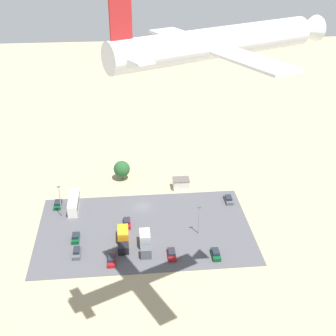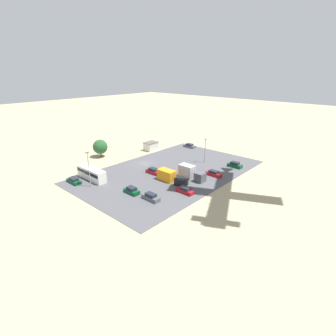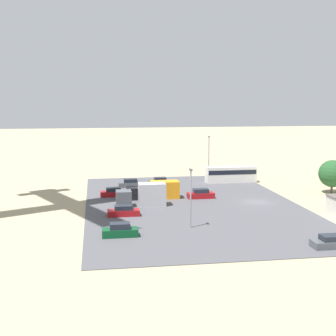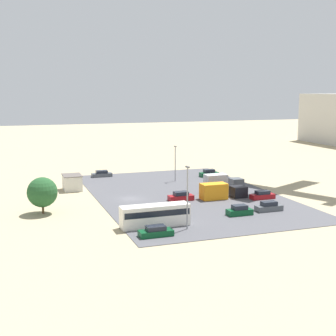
{
  "view_description": "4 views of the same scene",
  "coord_description": "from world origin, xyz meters",
  "px_view_note": "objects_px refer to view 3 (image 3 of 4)",
  "views": [
    {
      "loc": [
        3.46,
        107.19,
        68.37
      ],
      "look_at": [
        -4.05,
        29.79,
        27.33
      ],
      "focal_mm": 50.0,
      "sensor_mm": 36.0,
      "label": 1
    },
    {
      "loc": [
        52.93,
        57.47,
        27.69
      ],
      "look_at": [
        3.49,
        13.05,
        2.7
      ],
      "focal_mm": 28.0,
      "sensor_mm": 36.0,
      "label": 2
    },
    {
      "loc": [
        -71.01,
        25.66,
        16.66
      ],
      "look_at": [
        -0.94,
        14.65,
        6.13
      ],
      "focal_mm": 50.0,
      "sensor_mm": 36.0,
      "label": 3
    },
    {
      "loc": [
        80.87,
        -21.18,
        19.45
      ],
      "look_at": [
        -0.24,
        7.4,
        5.31
      ],
      "focal_mm": 50.0,
      "sensor_mm": 36.0,
      "label": 4
    }
  ],
  "objects_px": {
    "parked_car_3": "(160,182)",
    "parked_car_4": "(201,194)",
    "parked_car_6": "(130,184)",
    "parked_truck_1": "(144,196)",
    "parked_car_0": "(123,211)",
    "parked_car_2": "(332,242)",
    "bus": "(231,174)",
    "parked_car_7": "(231,175)",
    "parked_car_5": "(120,231)",
    "parked_truck_0": "(156,191)",
    "parked_car_1": "(113,193)"
  },
  "relations": [
    {
      "from": "bus",
      "to": "parked_car_7",
      "type": "distance_m",
      "value": 4.81
    },
    {
      "from": "parked_car_5",
      "to": "parked_car_2",
      "type": "bearing_deg",
      "value": 71.1
    },
    {
      "from": "parked_car_0",
      "to": "parked_car_3",
      "type": "height_order",
      "value": "parked_car_3"
    },
    {
      "from": "parked_car_7",
      "to": "parked_truck_0",
      "type": "height_order",
      "value": "parked_truck_0"
    },
    {
      "from": "parked_car_1",
      "to": "parked_car_0",
      "type": "bearing_deg",
      "value": -176.44
    },
    {
      "from": "parked_car_2",
      "to": "parked_car_3",
      "type": "distance_m",
      "value": 42.86
    },
    {
      "from": "parked_car_0",
      "to": "parked_truck_1",
      "type": "bearing_deg",
      "value": 148.68
    },
    {
      "from": "parked_car_3",
      "to": "parked_car_6",
      "type": "relative_size",
      "value": 0.9
    },
    {
      "from": "parked_car_2",
      "to": "parked_car_6",
      "type": "relative_size",
      "value": 1.02
    },
    {
      "from": "parked_car_7",
      "to": "bus",
      "type": "bearing_deg",
      "value": -16.6
    },
    {
      "from": "parked_car_6",
      "to": "parked_truck_1",
      "type": "bearing_deg",
      "value": 3.28
    },
    {
      "from": "parked_car_2",
      "to": "parked_car_4",
      "type": "bearing_deg",
      "value": -162.81
    },
    {
      "from": "parked_car_3",
      "to": "parked_car_4",
      "type": "bearing_deg",
      "value": 22.55
    },
    {
      "from": "bus",
      "to": "parked_car_4",
      "type": "relative_size",
      "value": 2.24
    },
    {
      "from": "parked_car_2",
      "to": "parked_truck_1",
      "type": "bearing_deg",
      "value": -142.01
    },
    {
      "from": "parked_car_0",
      "to": "parked_truck_0",
      "type": "bearing_deg",
      "value": 150.68
    },
    {
      "from": "bus",
      "to": "parked_truck_1",
      "type": "height_order",
      "value": "parked_truck_1"
    },
    {
      "from": "parked_car_0",
      "to": "parked_car_1",
      "type": "relative_size",
      "value": 1.02
    },
    {
      "from": "parked_car_7",
      "to": "parked_car_4",
      "type": "bearing_deg",
      "value": -30.07
    },
    {
      "from": "parked_car_6",
      "to": "parked_car_7",
      "type": "distance_m",
      "value": 22.66
    },
    {
      "from": "parked_car_5",
      "to": "parked_truck_0",
      "type": "bearing_deg",
      "value": 161.05
    },
    {
      "from": "parked_car_7",
      "to": "parked_truck_1",
      "type": "xyz_separation_m",
      "value": [
        -22.61,
        20.73,
        1.02
      ]
    },
    {
      "from": "parked_truck_1",
      "to": "parked_car_4",
      "type": "bearing_deg",
      "value": -67.61
    },
    {
      "from": "parked_car_0",
      "to": "parked_car_6",
      "type": "height_order",
      "value": "parked_car_6"
    },
    {
      "from": "bus",
      "to": "parked_truck_0",
      "type": "bearing_deg",
      "value": 127.72
    },
    {
      "from": "parked_car_0",
      "to": "parked_car_2",
      "type": "height_order",
      "value": "parked_car_0"
    },
    {
      "from": "parked_car_5",
      "to": "parked_car_6",
      "type": "relative_size",
      "value": 0.97
    },
    {
      "from": "parked_car_1",
      "to": "parked_car_6",
      "type": "distance_m",
      "value": 8.71
    },
    {
      "from": "bus",
      "to": "parked_car_1",
      "type": "xyz_separation_m",
      "value": [
        -10.19,
        23.83,
        -1.07
      ]
    },
    {
      "from": "parked_car_2",
      "to": "parked_truck_0",
      "type": "height_order",
      "value": "parked_truck_0"
    },
    {
      "from": "parked_car_6",
      "to": "parked_car_3",
      "type": "bearing_deg",
      "value": 97.01
    },
    {
      "from": "parked_car_2",
      "to": "parked_car_6",
      "type": "distance_m",
      "value": 44.42
    },
    {
      "from": "parked_car_4",
      "to": "parked_car_5",
      "type": "bearing_deg",
      "value": 143.89
    },
    {
      "from": "parked_car_3",
      "to": "parked_truck_0",
      "type": "relative_size",
      "value": 0.47
    },
    {
      "from": "parked_car_1",
      "to": "parked_truck_1",
      "type": "distance_m",
      "value": 9.14
    },
    {
      "from": "parked_car_7",
      "to": "parked_car_0",
      "type": "bearing_deg",
      "value": -40.46
    },
    {
      "from": "parked_car_2",
      "to": "parked_truck_0",
      "type": "relative_size",
      "value": 0.53
    },
    {
      "from": "parked_car_6",
      "to": "parked_car_4",
      "type": "bearing_deg",
      "value": 42.91
    },
    {
      "from": "parked_car_0",
      "to": "parked_car_4",
      "type": "xyz_separation_m",
      "value": [
        10.02,
        -13.61,
        0.04
      ]
    },
    {
      "from": "parked_car_3",
      "to": "parked_car_7",
      "type": "relative_size",
      "value": 0.87
    },
    {
      "from": "parked_car_0",
      "to": "parked_car_2",
      "type": "bearing_deg",
      "value": 50.99
    },
    {
      "from": "parked_car_5",
      "to": "parked_truck_1",
      "type": "bearing_deg",
      "value": 163.82
    },
    {
      "from": "parked_car_0",
      "to": "parked_car_4",
      "type": "bearing_deg",
      "value": 126.36
    },
    {
      "from": "parked_car_1",
      "to": "parked_truck_0",
      "type": "xyz_separation_m",
      "value": [
        -2.78,
        -7.06,
        0.69
      ]
    },
    {
      "from": "parked_car_6",
      "to": "parked_truck_1",
      "type": "xyz_separation_m",
      "value": [
        -15.89,
        -0.91,
        0.96
      ]
    },
    {
      "from": "parked_car_0",
      "to": "parked_car_2",
      "type": "distance_m",
      "value": 28.7
    },
    {
      "from": "parked_car_1",
      "to": "parked_car_2",
      "type": "relative_size",
      "value": 0.97
    },
    {
      "from": "parked_car_7",
      "to": "parked_truck_0",
      "type": "relative_size",
      "value": 0.53
    },
    {
      "from": "parked_truck_0",
      "to": "parked_truck_1",
      "type": "xyz_separation_m",
      "value": [
        -5.15,
        2.62,
        0.3
      ]
    },
    {
      "from": "parked_car_1",
      "to": "parked_car_6",
      "type": "bearing_deg",
      "value": -23.92
    }
  ]
}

